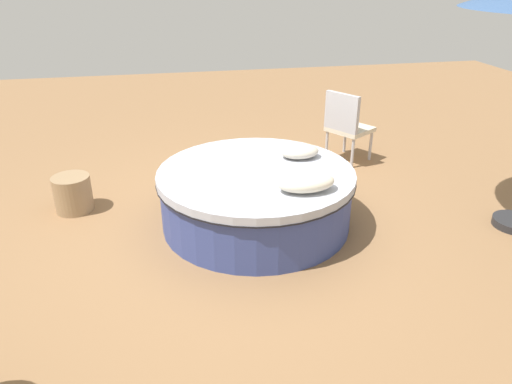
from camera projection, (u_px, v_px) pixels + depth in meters
ground_plane at (256, 223)px, 5.12m from camera, size 16.00×16.00×0.00m
round_bed at (256, 197)px, 4.98m from camera, size 2.03×2.03×0.61m
throw_pillow_0 at (306, 182)px, 4.39m from camera, size 0.55×0.33×0.18m
throw_pillow_1 at (299, 151)px, 5.15m from camera, size 0.42×0.30×0.15m
patio_chair at (346, 123)px, 6.46m from camera, size 0.70×0.71×0.98m
side_table at (73, 194)px, 5.29m from camera, size 0.41×0.41×0.40m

